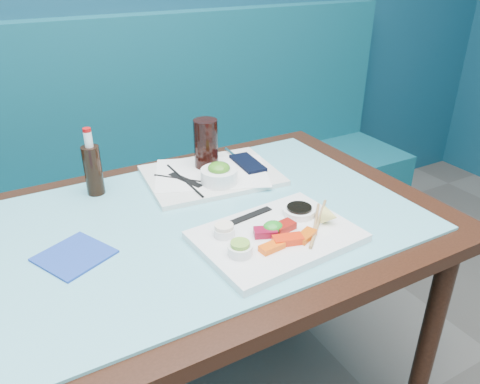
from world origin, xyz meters
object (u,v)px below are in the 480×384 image
dining_table (191,249)px  cola_bottle_body (93,170)px  booth_bench (118,210)px  cola_glass (206,144)px  blue_napkin (74,256)px  seaweed_bowl (219,176)px  sashimi_plate (276,237)px  serving_tray (211,175)px

dining_table → cola_bottle_body: (-0.18, 0.29, 0.17)m
booth_bench → cola_glass: booth_bench is taller
booth_bench → cola_glass: 0.77m
cola_bottle_body → blue_napkin: bearing=-113.0°
seaweed_bowl → blue_napkin: 0.50m
sashimi_plate → blue_napkin: 0.49m
sashimi_plate → blue_napkin: size_ratio=2.62×
cola_bottle_body → sashimi_plate: bearing=-55.5°
cola_glass → cola_bottle_body: cola_glass is taller
booth_bench → seaweed_bowl: booth_bench is taller
dining_table → cola_bottle_body: 0.38m
dining_table → seaweed_bowl: seaweed_bowl is taller
serving_tray → blue_napkin: bearing=-148.6°
sashimi_plate → cola_bottle_body: bearing=120.1°
booth_bench → sashimi_plate: size_ratio=7.67×
sashimi_plate → cola_glass: (0.03, 0.46, 0.09)m
sashimi_plate → serving_tray: bearing=82.9°
serving_tray → blue_napkin: size_ratio=2.75×
cola_bottle_body → blue_napkin: size_ratio=1.01×
cola_glass → sashimi_plate: bearing=-93.6°
seaweed_bowl → cola_glass: (0.02, 0.13, 0.06)m
dining_table → blue_napkin: (-0.31, -0.02, 0.09)m
cola_bottle_body → dining_table: bearing=-58.4°
blue_napkin → booth_bench: bearing=70.2°
booth_bench → serving_tray: size_ratio=7.30×
dining_table → cola_glass: 0.38m
cola_glass → cola_bottle_body: (-0.36, 0.02, -0.02)m
seaweed_bowl → blue_napkin: size_ratio=0.76×
sashimi_plate → cola_glass: bearing=82.0°
cola_glass → blue_napkin: size_ratio=1.08×
booth_bench → blue_napkin: size_ratio=20.10×
sashimi_plate → cola_bottle_body: (-0.33, 0.48, 0.06)m
cola_bottle_body → blue_napkin: 0.34m
booth_bench → serving_tray: bearing=-74.4°
sashimi_plate → cola_bottle_body: cola_bottle_body is taller
cola_glass → dining_table: bearing=-124.2°
booth_bench → blue_napkin: bearing=-109.8°
dining_table → blue_napkin: blue_napkin is taller
sashimi_plate → seaweed_bowl: bearing=84.0°
booth_bench → seaweed_bowl: size_ratio=26.51×
serving_tray → cola_glass: (0.01, 0.05, 0.09)m
seaweed_bowl → cola_bottle_body: (-0.34, 0.15, 0.04)m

